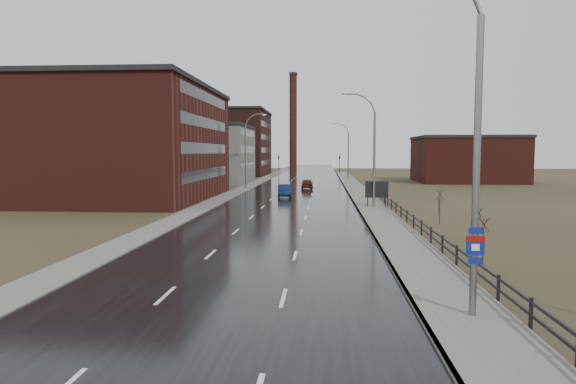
# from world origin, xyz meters

# --- Properties ---
(ground) EXTENTS (320.00, 320.00, 0.00)m
(ground) POSITION_xyz_m (0.00, 0.00, 0.00)
(ground) COLOR #2D2819
(ground) RESTS_ON ground
(road) EXTENTS (14.00, 300.00, 0.06)m
(road) POSITION_xyz_m (0.00, 60.00, 0.03)
(road) COLOR black
(road) RESTS_ON ground
(sidewalk_right) EXTENTS (3.20, 180.00, 0.18)m
(sidewalk_right) POSITION_xyz_m (8.60, 35.00, 0.09)
(sidewalk_right) COLOR #595651
(sidewalk_right) RESTS_ON ground
(curb_right) EXTENTS (0.16, 180.00, 0.18)m
(curb_right) POSITION_xyz_m (7.08, 35.00, 0.09)
(curb_right) COLOR slate
(curb_right) RESTS_ON ground
(sidewalk_left) EXTENTS (2.40, 260.00, 0.12)m
(sidewalk_left) POSITION_xyz_m (-8.20, 60.00, 0.06)
(sidewalk_left) COLOR #595651
(sidewalk_left) RESTS_ON ground
(warehouse_near) EXTENTS (22.44, 28.56, 13.50)m
(warehouse_near) POSITION_xyz_m (-20.99, 45.00, 6.76)
(warehouse_near) COLOR #471914
(warehouse_near) RESTS_ON ground
(warehouse_mid) EXTENTS (16.32, 20.40, 10.50)m
(warehouse_mid) POSITION_xyz_m (-17.99, 78.00, 5.26)
(warehouse_mid) COLOR slate
(warehouse_mid) RESTS_ON ground
(warehouse_far) EXTENTS (26.52, 24.48, 15.50)m
(warehouse_far) POSITION_xyz_m (-22.99, 108.00, 7.76)
(warehouse_far) COLOR #331611
(warehouse_far) RESTS_ON ground
(building_right) EXTENTS (18.36, 16.32, 8.50)m
(building_right) POSITION_xyz_m (30.30, 82.00, 4.26)
(building_right) COLOR #471914
(building_right) RESTS_ON ground
(smokestack) EXTENTS (2.70, 2.70, 30.70)m
(smokestack) POSITION_xyz_m (-6.00, 150.00, 15.50)
(smokestack) COLOR #331611
(smokestack) RESTS_ON ground
(streetlight_main) EXTENTS (3.91, 0.29, 12.11)m
(streetlight_main) POSITION_xyz_m (8.47, 2.00, 6.06)
(streetlight_main) COLOR slate
(streetlight_main) RESTS_ON ground
(streetlight_right_mid) EXTENTS (3.36, 0.28, 11.35)m
(streetlight_right_mid) POSITION_xyz_m (8.50, 36.00, 5.84)
(streetlight_right_mid) COLOR slate
(streetlight_right_mid) RESTS_ON ground
(streetlight_left) EXTENTS (3.36, 0.28, 11.35)m
(streetlight_left) POSITION_xyz_m (-7.70, 62.00, 5.84)
(streetlight_left) COLOR slate
(streetlight_left) RESTS_ON ground
(streetlight_right_far) EXTENTS (3.36, 0.28, 11.35)m
(streetlight_right_far) POSITION_xyz_m (8.50, 90.00, 5.84)
(streetlight_right_far) COLOR slate
(streetlight_right_far) RESTS_ON ground
(guardrail) EXTENTS (0.10, 53.05, 1.10)m
(guardrail) POSITION_xyz_m (10.30, 18.31, 0.71)
(guardrail) COLOR black
(guardrail) RESTS_ON ground
(shrub_c) EXTENTS (0.58, 0.61, 2.45)m
(shrub_c) POSITION_xyz_m (11.63, 10.24, 1.30)
(shrub_c) COLOR #382D23
(shrub_c) RESTS_ON ground
(shrub_d) EXTENTS (0.53, 0.55, 2.21)m
(shrub_d) POSITION_xyz_m (13.36, 16.89, 1.17)
(shrub_d) COLOR #382D23
(shrub_d) RESTS_ON ground
(shrub_e) EXTENTS (0.65, 0.69, 2.76)m
(shrub_e) POSITION_xyz_m (12.75, 24.77, 1.47)
(shrub_e) COLOR #382D23
(shrub_e) RESTS_ON ground
(shrub_f) EXTENTS (0.38, 0.40, 1.55)m
(shrub_f) POSITION_xyz_m (14.06, 30.92, 0.82)
(shrub_f) COLOR #382D23
(shrub_f) RESTS_ON ground
(billboard) EXTENTS (2.29, 0.17, 2.70)m
(billboard) POSITION_xyz_m (9.10, 36.21, 1.80)
(billboard) COLOR black
(billboard) RESTS_ON ground
(traffic_light_left) EXTENTS (0.58, 2.73, 5.30)m
(traffic_light_left) POSITION_xyz_m (-8.00, 120.00, 4.60)
(traffic_light_left) COLOR black
(traffic_light_left) RESTS_ON ground
(traffic_light_right) EXTENTS (0.58, 2.73, 5.30)m
(traffic_light_right) POSITION_xyz_m (8.00, 120.00, 4.60)
(traffic_light_right) COLOR black
(traffic_light_right) RESTS_ON ground
(car_near) EXTENTS (1.99, 4.75, 1.53)m
(car_near) POSITION_xyz_m (-1.00, 47.79, 0.76)
(car_near) COLOR #0C1C3F
(car_near) RESTS_ON ground
(car_far) EXTENTS (1.93, 4.47, 1.50)m
(car_far) POSITION_xyz_m (1.35, 61.95, 0.75)
(car_far) COLOR #48190C
(car_far) RESTS_ON ground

